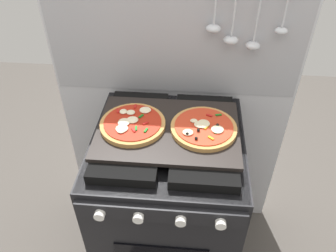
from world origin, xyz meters
The scene contains 5 objects.
kitchen_backsplash centered at (0.00, 0.33, 0.79)m, with size 1.10×0.09×1.55m.
stove centered at (0.00, 0.00, 0.45)m, with size 0.60×0.64×0.90m.
baking_tray centered at (0.00, 0.00, 0.91)m, with size 0.54×0.38×0.02m, color black.
pizza_left centered at (-0.14, 0.00, 0.93)m, with size 0.25×0.25×0.03m.
pizza_right centered at (0.13, 0.00, 0.93)m, with size 0.25×0.25×0.03m.
Camera 1 is at (0.08, -0.98, 1.75)m, focal length 36.16 mm.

